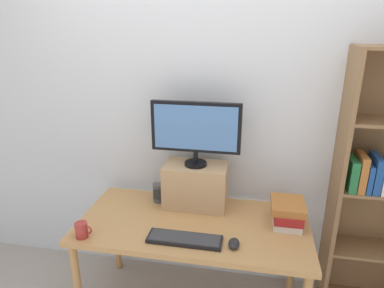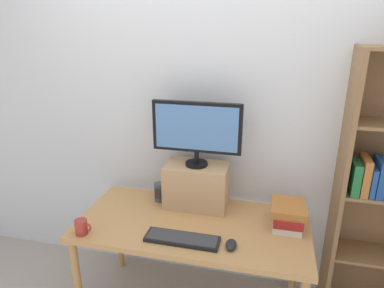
% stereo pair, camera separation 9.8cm
% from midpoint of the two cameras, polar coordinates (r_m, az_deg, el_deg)
% --- Properties ---
extents(back_wall, '(7.00, 0.08, 2.60)m').
position_cam_midpoint_polar(back_wall, '(2.43, 1.07, 4.94)').
color(back_wall, silver).
rests_on(back_wall, ground_plane).
extents(desk, '(1.47, 0.72, 0.71)m').
position_cam_midpoint_polar(desk, '(2.29, -1.05, -14.36)').
color(desk, '#B7844C').
rests_on(desk, ground_plane).
extents(bookshelf_unit, '(0.66, 0.28, 1.79)m').
position_cam_midpoint_polar(bookshelf_unit, '(2.52, 28.38, -6.34)').
color(bookshelf_unit, olive).
rests_on(bookshelf_unit, ground_plane).
extents(riser_box, '(0.43, 0.25, 0.30)m').
position_cam_midpoint_polar(riser_box, '(2.37, -0.60, -6.91)').
color(riser_box, tan).
rests_on(riser_box, desk).
extents(computer_monitor, '(0.59, 0.15, 0.43)m').
position_cam_midpoint_polar(computer_monitor, '(2.22, -0.64, 2.41)').
color(computer_monitor, black).
rests_on(computer_monitor, riser_box).
extents(keyboard, '(0.44, 0.13, 0.02)m').
position_cam_midpoint_polar(keyboard, '(2.08, -2.63, -15.57)').
color(keyboard, black).
rests_on(keyboard, desk).
extents(computer_mouse, '(0.06, 0.10, 0.04)m').
position_cam_midpoint_polar(computer_mouse, '(2.04, 5.58, -16.19)').
color(computer_mouse, black).
rests_on(computer_mouse, desk).
extents(book_stack, '(0.21, 0.27, 0.15)m').
position_cam_midpoint_polar(book_stack, '(2.27, 14.41, -11.01)').
color(book_stack, silver).
rests_on(book_stack, desk).
extents(coffee_mug, '(0.11, 0.07, 0.09)m').
position_cam_midpoint_polar(coffee_mug, '(2.21, -19.13, -13.41)').
color(coffee_mug, '#9E2D28').
rests_on(coffee_mug, desk).
extents(desk_speaker, '(0.07, 0.08, 0.14)m').
position_cam_midpoint_polar(desk_speaker, '(2.47, -6.82, -8.10)').
color(desk_speaker, '#4C4C51').
rests_on(desk_speaker, desk).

